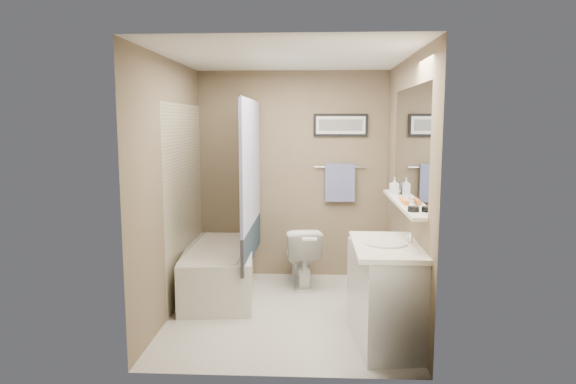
{
  "coord_description": "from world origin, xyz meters",
  "views": [
    {
      "loc": [
        0.25,
        -4.72,
        1.82
      ],
      "look_at": [
        0.0,
        0.15,
        1.15
      ],
      "focal_mm": 32.0,
      "sensor_mm": 36.0,
      "label": 1
    }
  ],
  "objects_px": {
    "candle_bowl_near": "(413,209)",
    "bathtub": "(220,270)",
    "vanity": "(387,297)",
    "toilet": "(301,256)",
    "hair_brush_front": "(405,201)",
    "soap_bottle": "(395,186)",
    "glass_jar": "(393,188)"
  },
  "relations": [
    {
      "from": "soap_bottle",
      "to": "glass_jar",
      "type": "bearing_deg",
      "value": 90.0
    },
    {
      "from": "soap_bottle",
      "to": "toilet",
      "type": "bearing_deg",
      "value": 148.7
    },
    {
      "from": "toilet",
      "to": "soap_bottle",
      "type": "bearing_deg",
      "value": 138.65
    },
    {
      "from": "bathtub",
      "to": "vanity",
      "type": "distance_m",
      "value": 1.99
    },
    {
      "from": "hair_brush_front",
      "to": "candle_bowl_near",
      "type": "bearing_deg",
      "value": -90.0
    },
    {
      "from": "hair_brush_front",
      "to": "soap_bottle",
      "type": "relative_size",
      "value": 1.34
    },
    {
      "from": "hair_brush_front",
      "to": "glass_jar",
      "type": "xyz_separation_m",
      "value": [
        0.0,
        0.65,
        0.03
      ]
    },
    {
      "from": "glass_jar",
      "to": "soap_bottle",
      "type": "height_order",
      "value": "soap_bottle"
    },
    {
      "from": "toilet",
      "to": "candle_bowl_near",
      "type": "height_order",
      "value": "candle_bowl_near"
    },
    {
      "from": "glass_jar",
      "to": "candle_bowl_near",
      "type": "bearing_deg",
      "value": -90.0
    },
    {
      "from": "soap_bottle",
      "to": "candle_bowl_near",
      "type": "bearing_deg",
      "value": -90.0
    },
    {
      "from": "bathtub",
      "to": "toilet",
      "type": "height_order",
      "value": "toilet"
    },
    {
      "from": "vanity",
      "to": "soap_bottle",
      "type": "bearing_deg",
      "value": 72.66
    },
    {
      "from": "bathtub",
      "to": "candle_bowl_near",
      "type": "xyz_separation_m",
      "value": [
        1.79,
        -1.21,
        0.89
      ]
    },
    {
      "from": "hair_brush_front",
      "to": "bathtub",
      "type": "bearing_deg",
      "value": 155.38
    },
    {
      "from": "toilet",
      "to": "hair_brush_front",
      "type": "relative_size",
      "value": 3.05
    },
    {
      "from": "glass_jar",
      "to": "vanity",
      "type": "bearing_deg",
      "value": -100.42
    },
    {
      "from": "soap_bottle",
      "to": "hair_brush_front",
      "type": "bearing_deg",
      "value": -90.0
    },
    {
      "from": "toilet",
      "to": "glass_jar",
      "type": "xyz_separation_m",
      "value": [
        0.93,
        -0.49,
        0.83
      ]
    },
    {
      "from": "candle_bowl_near",
      "to": "bathtub",
      "type": "bearing_deg",
      "value": 145.83
    },
    {
      "from": "vanity",
      "to": "toilet",
      "type": "bearing_deg",
      "value": 110.22
    },
    {
      "from": "bathtub",
      "to": "candle_bowl_near",
      "type": "distance_m",
      "value": 2.33
    },
    {
      "from": "toilet",
      "to": "vanity",
      "type": "xyz_separation_m",
      "value": [
        0.74,
        -1.5,
        0.06
      ]
    },
    {
      "from": "toilet",
      "to": "vanity",
      "type": "distance_m",
      "value": 1.67
    },
    {
      "from": "toilet",
      "to": "glass_jar",
      "type": "bearing_deg",
      "value": 142.03
    },
    {
      "from": "vanity",
      "to": "hair_brush_front",
      "type": "height_order",
      "value": "hair_brush_front"
    },
    {
      "from": "bathtub",
      "to": "hair_brush_front",
      "type": "xyz_separation_m",
      "value": [
        1.79,
        -0.82,
        0.89
      ]
    },
    {
      "from": "candle_bowl_near",
      "to": "soap_bottle",
      "type": "relative_size",
      "value": 0.55
    },
    {
      "from": "vanity",
      "to": "bathtub",
      "type": "bearing_deg",
      "value": 137.58
    },
    {
      "from": "vanity",
      "to": "hair_brush_front",
      "type": "distance_m",
      "value": 0.84
    },
    {
      "from": "toilet",
      "to": "vanity",
      "type": "bearing_deg",
      "value": 106.3
    },
    {
      "from": "candle_bowl_near",
      "to": "soap_bottle",
      "type": "bearing_deg",
      "value": 90.0
    }
  ]
}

